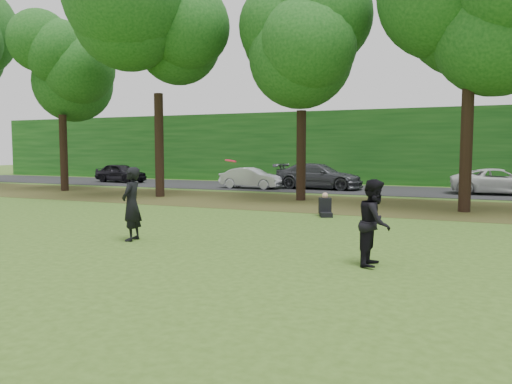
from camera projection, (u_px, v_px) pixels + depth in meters
ground at (216, 278)px, 9.15m from camera, size 120.00×120.00×0.00m
leaf_litter at (362, 205)px, 21.02m from camera, size 60.00×7.00×0.01m
street at (391, 191)px, 28.32m from camera, size 70.00×7.00×0.02m
far_hedge at (405, 147)px, 33.59m from camera, size 70.00×3.00×5.00m
player_left at (132, 204)px, 12.81m from camera, size 0.59×0.77×1.90m
player_right at (375, 222)px, 10.07m from camera, size 0.67×0.86×1.76m
parked_cars at (357, 178)px, 28.46m from camera, size 37.58×3.35×1.51m
frisbee at (231, 161)px, 11.74m from camera, size 0.34×0.34×0.08m
seated_person at (325, 207)px, 17.58m from camera, size 0.67×0.83×0.83m
tree_line at (356, 15)px, 20.43m from camera, size 55.30×7.90×12.31m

